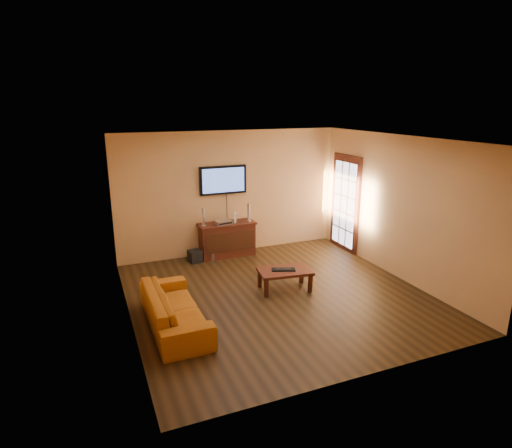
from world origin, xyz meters
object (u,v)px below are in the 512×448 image
media_console (227,239)px  speaker_left (203,218)px  keyboard (283,269)px  bottle (213,259)px  av_receiver (223,222)px  sofa (174,303)px  speaker_right (249,213)px  game_console (235,217)px  subwoofer (195,256)px  coffee_table (285,273)px  television (223,180)px

media_console → speaker_left: size_ratio=3.18×
keyboard → media_console: bearing=99.7°
bottle → speaker_left: bearing=109.6°
av_receiver → bottle: (-0.33, -0.28, -0.69)m
media_console → speaker_left: speaker_left is taller
sofa → speaker_right: bearing=-41.0°
speaker_right → bottle: 1.28m
game_console → subwoofer: (-0.96, -0.12, -0.73)m
av_receiver → coffee_table: bearing=-84.5°
sofa → speaker_right: speaker_right is taller
media_console → av_receiver: av_receiver is taller
game_console → keyboard: size_ratio=0.48×
subwoofer → bottle: size_ratio=1.24×
speaker_left → speaker_right: bearing=0.1°
coffee_table → keyboard: bearing=177.1°
keyboard → bottle: bearing=113.8°
coffee_table → keyboard: 0.07m
coffee_table → subwoofer: bearing=120.1°
speaker_right → coffee_table: bearing=-93.2°
av_receiver → game_console: size_ratio=1.61×
sofa → game_console: (1.91, 2.62, 0.48)m
media_console → speaker_right: bearing=-2.9°
coffee_table → speaker_left: size_ratio=2.55×
av_receiver → game_console: (0.29, 0.04, 0.07)m
subwoofer → game_console: bearing=-3.5°
media_console → speaker_left: bearing=-177.0°
media_console → television: television is taller
game_console → bottle: 1.03m
speaker_left → keyboard: (0.89, -2.06, -0.53)m
media_console → bottle: size_ratio=6.13×
coffee_table → av_receiver: (-0.48, 2.05, 0.46)m
sofa → av_receiver: bearing=-32.7°
speaker_left → av_receiver: 0.46m
keyboard → subwoofer: bearing=119.5°
subwoofer → bottle: (0.34, -0.21, -0.03)m
game_console → av_receiver: bearing=-147.4°
game_console → speaker_right: bearing=18.4°
speaker_left → keyboard: bearing=-66.8°
speaker_right → bottle: speaker_right is taller
television → game_console: television is taller
av_receiver → bottle: av_receiver is taller
subwoofer → coffee_table: bearing=-70.4°
coffee_table → game_console: bearing=95.1°
speaker_left → television: bearing=23.2°
television → bottle: television is taller
media_console → subwoofer: media_console is taller
coffee_table → sofa: 2.17m
speaker_left → bottle: speaker_left is taller
speaker_right → speaker_left: bearing=-179.9°
television → speaker_right: (0.50, -0.22, -0.73)m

